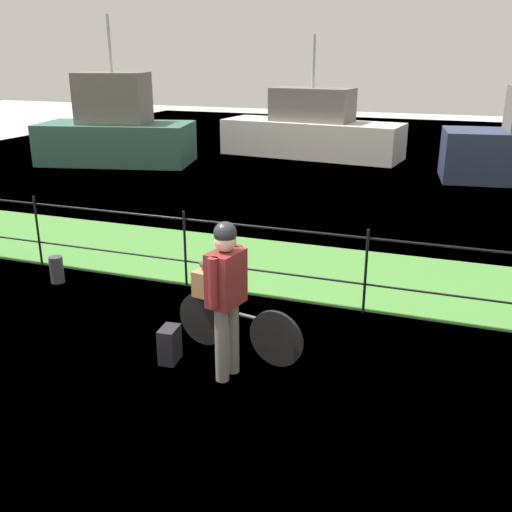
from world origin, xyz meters
name	(u,v)px	position (x,y,z in m)	size (l,w,h in m)	color
ground_plane	(200,381)	(0.00, 0.00, 0.00)	(60.00, 60.00, 0.00)	#B2ADA3
grass_strip	(295,268)	(0.00, 3.50, 0.01)	(27.00, 2.40, 0.03)	#478438
harbor_water	(379,172)	(0.00, 11.95, 0.00)	(30.00, 30.00, 0.00)	slate
iron_fence	(271,253)	(0.00, 2.27, 0.67)	(18.04, 0.04, 1.13)	black
bicycle_main	(237,326)	(0.15, 0.68, 0.34)	(1.58, 0.35, 0.64)	black
wooden_crate	(211,283)	(-0.19, 0.74, 0.79)	(0.33, 0.28, 0.30)	olive
terrier_dog	(212,265)	(-0.17, 0.74, 1.01)	(0.32, 0.19, 0.18)	#4C3D2D
cyclist_person	(226,287)	(0.23, 0.21, 1.00)	(0.33, 0.53, 1.68)	slate
backpack_on_paving	(170,345)	(-0.48, 0.27, 0.20)	(0.28, 0.18, 0.40)	black
mooring_bollard	(57,270)	(-3.16, 1.77, 0.20)	(0.20, 0.20, 0.40)	#38383D
moored_boat_mid	(311,131)	(-2.55, 13.90, 0.81)	(6.02, 2.48, 3.78)	silver
moored_boat_far	(116,131)	(-7.86, 10.66, 0.98)	(4.90, 3.10, 4.29)	#336656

